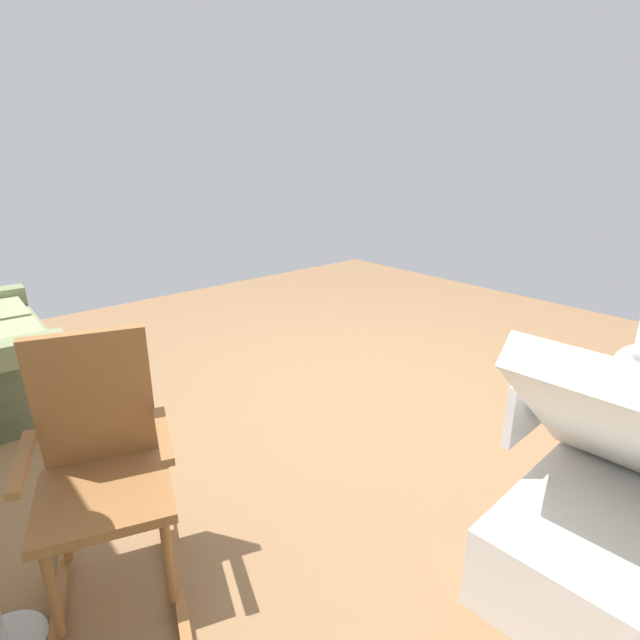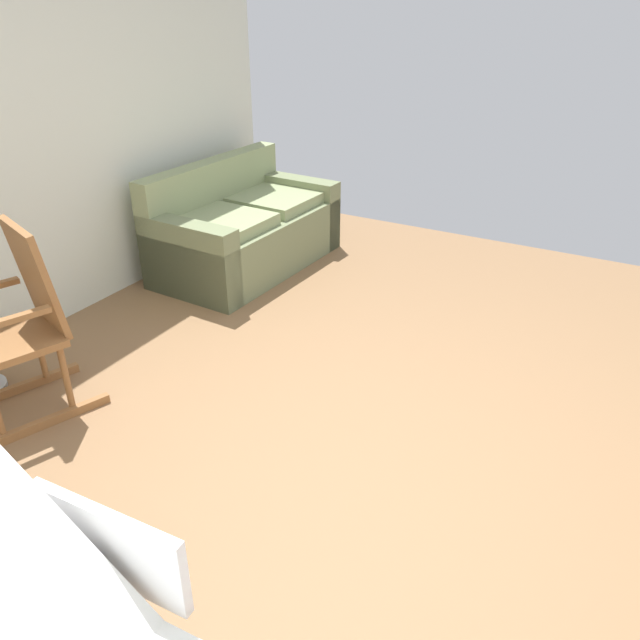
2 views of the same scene
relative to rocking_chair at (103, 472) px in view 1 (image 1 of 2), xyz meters
The scene contains 2 objects.
ground_plane 2.05m from the rocking_chair, 74.37° to the right, with size 6.61×6.61×0.00m, color olive.
rocking_chair is the anchor object (origin of this frame).
Camera 1 is at (-2.29, 2.34, 1.67)m, focal length 27.74 mm.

